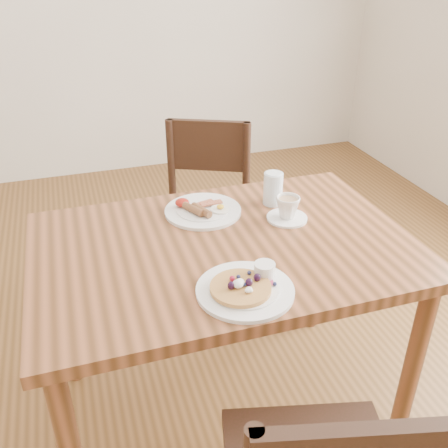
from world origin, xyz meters
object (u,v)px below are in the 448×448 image
object	(u,v)px
dining_table	(224,269)
breakfast_plate	(202,210)
chair_far	(205,210)
pancake_plate	(246,287)
teacup_saucer	(287,209)
water_glass	(273,189)

from	to	relation	value
dining_table	breakfast_plate	world-z (taller)	breakfast_plate
chair_far	pancake_plate	distance (m)	1.01
chair_far	teacup_saucer	distance (m)	0.70
teacup_saucer	water_glass	bearing A→B (deg)	91.02
chair_far	teacup_saucer	world-z (taller)	chair_far
pancake_plate	breakfast_plate	world-z (taller)	pancake_plate
dining_table	chair_far	distance (m)	0.74
breakfast_plate	water_glass	xyz separation A→B (m)	(0.26, -0.01, 0.05)
breakfast_plate	chair_far	bearing A→B (deg)	73.26
dining_table	teacup_saucer	bearing A→B (deg)	18.39
teacup_saucer	breakfast_plate	bearing A→B (deg)	153.24
teacup_saucer	water_glass	size ratio (longest dim) A/B	1.17
chair_far	water_glass	xyz separation A→B (m)	(0.12, -0.50, 0.32)
chair_far	dining_table	bearing A→B (deg)	104.01
chair_far	breakfast_plate	xyz separation A→B (m)	(-0.15, -0.49, 0.27)
dining_table	water_glass	xyz separation A→B (m)	(0.25, 0.21, 0.16)
pancake_plate	breakfast_plate	size ratio (longest dim) A/B	1.00
chair_far	teacup_saucer	xyz separation A→B (m)	(0.12, -0.62, 0.29)
chair_far	water_glass	bearing A→B (deg)	128.22
water_glass	dining_table	bearing A→B (deg)	-140.38
dining_table	breakfast_plate	xyz separation A→B (m)	(-0.01, 0.22, 0.11)
dining_table	pancake_plate	xyz separation A→B (m)	(-0.02, -0.26, 0.11)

